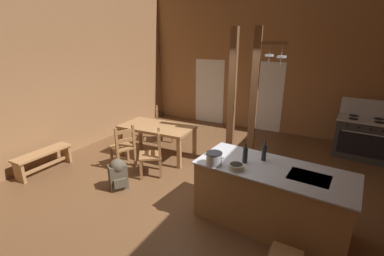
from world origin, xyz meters
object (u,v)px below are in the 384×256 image
ladderback_chair_near_window (163,125)px  bottle_short_on_counter (264,153)px  dining_table (157,129)px  bench_along_left_wall (43,158)px  ladderback_chair_at_table_end (123,147)px  stockpot_on_counter (214,159)px  mixing_bowl_on_counter (236,167)px  backpack (118,173)px  stove_range (362,137)px  kitchen_island (271,197)px  ladderback_chair_by_post (153,154)px  bottle_tall_on_counter (245,155)px

ladderback_chair_near_window → bottle_short_on_counter: size_ratio=3.01×
dining_table → bench_along_left_wall: size_ratio=1.50×
ladderback_chair_at_table_end → ladderback_chair_near_window: bearing=94.1°
ladderback_chair_at_table_end → stockpot_on_counter: size_ratio=3.09×
dining_table → mixing_bowl_on_counter: (2.47, -1.58, 0.32)m
ladderback_chair_near_window → backpack: bearing=-74.9°
stove_range → ladderback_chair_near_window: stove_range is taller
kitchen_island → ladderback_chair_at_table_end: size_ratio=2.36×
ladderback_chair_near_window → ladderback_chair_by_post: size_ratio=1.00×
bottle_tall_on_counter → dining_table: bearing=152.4°
mixing_bowl_on_counter → bottle_tall_on_counter: (0.04, 0.26, 0.08)m
mixing_bowl_on_counter → bottle_short_on_counter: 0.55m
bottle_short_on_counter → ladderback_chair_at_table_end: bearing=174.9°
backpack → bottle_short_on_counter: size_ratio=1.89×
bottle_tall_on_counter → bench_along_left_wall: bearing=-173.1°
dining_table → mixing_bowl_on_counter: size_ratio=8.02×
ladderback_chair_by_post → ladderback_chair_at_table_end: 0.79m
stockpot_on_counter → bench_along_left_wall: bearing=-176.6°
bench_along_left_wall → backpack: bearing=6.5°
bench_along_left_wall → bottle_short_on_counter: size_ratio=3.67×
stove_range → bottle_short_on_counter: 3.68m
ladderback_chair_near_window → bottle_tall_on_counter: bottle_tall_on_counter is taller
ladderback_chair_at_table_end → bottle_short_on_counter: size_ratio=3.01×
bench_along_left_wall → kitchen_island: bearing=6.5°
ladderback_chair_by_post → dining_table: bearing=119.6°
stove_range → ladderback_chair_at_table_end: 5.49m
bottle_tall_on_counter → bottle_short_on_counter: 0.31m
stove_range → mixing_bowl_on_counter: stove_range is taller
ladderback_chair_at_table_end → bench_along_left_wall: ladderback_chair_at_table_end is taller
kitchen_island → stove_range: size_ratio=1.70×
kitchen_island → bottle_short_on_counter: bottle_short_on_counter is taller
kitchen_island → backpack: size_ratio=3.76×
mixing_bowl_on_counter → bench_along_left_wall: bearing=-176.7°
bottle_tall_on_counter → ladderback_chair_near_window: bearing=143.7°
ladderback_chair_near_window → backpack: (0.66, -2.45, -0.14)m
dining_table → ladderback_chair_at_table_end: 0.91m
ladderback_chair_at_table_end → mixing_bowl_on_counter: mixing_bowl_on_counter is taller
kitchen_island → backpack: 2.72m
kitchen_island → ladderback_chair_by_post: (-2.45, 0.45, -0.01)m
bench_along_left_wall → bottle_tall_on_counter: (4.14, 0.50, 0.75)m
backpack → bench_along_left_wall: bearing=-173.5°
bench_along_left_wall → bottle_tall_on_counter: size_ratio=3.79×
mixing_bowl_on_counter → backpack: bearing=-179.3°
backpack → mixing_bowl_on_counter: size_ratio=2.75×
bottle_tall_on_counter → mixing_bowl_on_counter: bearing=-99.3°
ladderback_chair_at_table_end → backpack: (0.54, -0.77, -0.14)m
ladderback_chair_near_window → stockpot_on_counter: 3.58m
kitchen_island → dining_table: bearing=156.2°
dining_table → bench_along_left_wall: (-1.63, -1.82, -0.35)m
stove_range → mixing_bowl_on_counter: (-1.80, -3.77, 0.49)m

